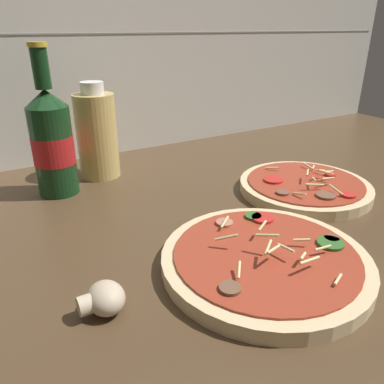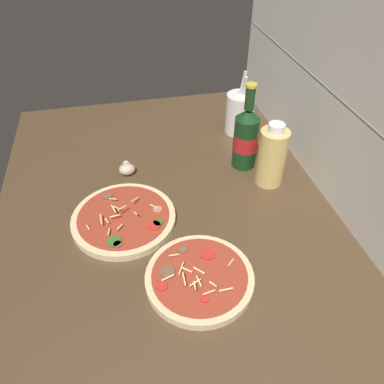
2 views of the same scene
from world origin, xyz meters
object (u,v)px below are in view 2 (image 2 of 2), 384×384
(pizza_far, at_px, (199,278))
(utensil_crock, at_px, (240,113))
(beer_bottle, at_px, (246,137))
(oil_bottle, at_px, (272,156))
(pizza_near, at_px, (124,219))
(mushroom_left, at_px, (127,169))

(pizza_far, relative_size, utensil_crock, 1.13)
(beer_bottle, height_order, oil_bottle, beer_bottle)
(pizza_near, bearing_deg, utensil_crock, 130.61)
(pizza_near, xyz_separation_m, mushroom_left, (-0.21, 0.03, 0.01))
(pizza_far, xyz_separation_m, beer_bottle, (-0.40, 0.24, 0.09))
(pizza_near, relative_size, utensil_crock, 1.26)
(mushroom_left, relative_size, utensil_crock, 0.24)
(utensil_crock, bearing_deg, beer_bottle, -13.49)
(utensil_crock, bearing_deg, oil_bottle, -0.15)
(pizza_far, bearing_deg, mushroom_left, -164.16)
(utensil_crock, bearing_deg, mushroom_left, -68.14)
(pizza_near, bearing_deg, pizza_far, 33.52)
(oil_bottle, relative_size, mushroom_left, 3.75)
(oil_bottle, distance_m, mushroom_left, 0.43)
(mushroom_left, distance_m, utensil_crock, 0.44)
(beer_bottle, relative_size, utensil_crock, 1.24)
(pizza_far, height_order, oil_bottle, oil_bottle)
(oil_bottle, bearing_deg, pizza_near, -79.39)
(pizza_far, xyz_separation_m, utensil_crock, (-0.60, 0.28, 0.06))
(pizza_far, bearing_deg, oil_bottle, 137.30)
(utensil_crock, bearing_deg, pizza_far, -25.42)
(beer_bottle, height_order, mushroom_left, beer_bottle)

